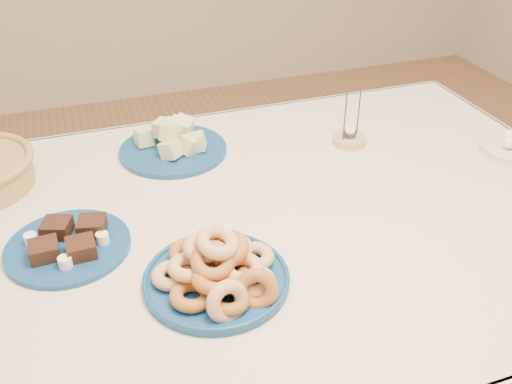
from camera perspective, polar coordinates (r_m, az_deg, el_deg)
dining_table at (r=1.33m, az=-0.71°, el=-6.33°), size 1.71×1.11×0.75m
donut_platter at (r=1.08m, az=-3.85°, el=-7.94°), size 0.30×0.30×0.13m
melon_plate at (r=1.52m, az=-8.30°, el=4.97°), size 0.31×0.31×0.10m
brownie_plate at (r=1.23m, az=-18.26°, el=-4.94°), size 0.28×0.28×0.04m
candle_holder at (r=1.58m, az=9.33°, el=5.28°), size 0.12×0.12×0.15m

